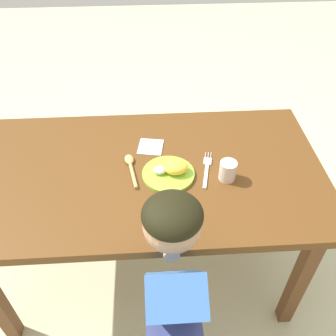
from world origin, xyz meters
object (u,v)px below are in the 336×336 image
object	(u,v)px
drinking_cup	(228,171)
plate	(171,171)
spoon	(131,166)
person	(174,318)
fork	(207,169)

from	to	relation	value
drinking_cup	plate	bearing A→B (deg)	171.25
spoon	plate	bearing A→B (deg)	-117.93
spoon	drinking_cup	bearing A→B (deg)	-112.86
plate	person	world-z (taller)	person
person	fork	bearing A→B (deg)	72.05
person	spoon	bearing A→B (deg)	103.60
fork	drinking_cup	xyz separation A→B (m)	(0.07, -0.05, 0.04)
plate	spoon	size ratio (longest dim) A/B	1.05
drinking_cup	person	bearing A→B (deg)	-117.13
plate	person	distance (m)	0.53
spoon	person	world-z (taller)	person
plate	drinking_cup	size ratio (longest dim) A/B	2.59
fork	drinking_cup	distance (m)	0.09
plate	drinking_cup	bearing A→B (deg)	-8.75
spoon	person	bearing A→B (deg)	-176.69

